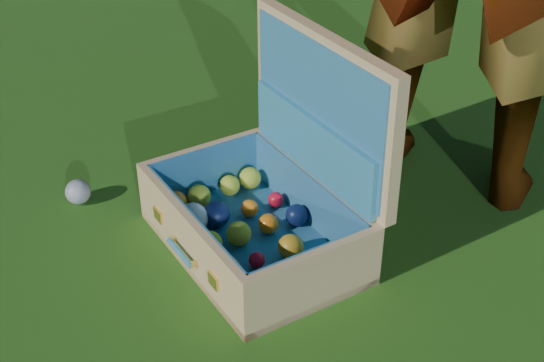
# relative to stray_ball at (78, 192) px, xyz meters

# --- Properties ---
(ground) EXTENTS (60.00, 60.00, 0.00)m
(ground) POSITION_rel_stray_ball_xyz_m (0.40, 0.03, -0.03)
(ground) COLOR #215114
(ground) RESTS_ON ground
(stray_ball) EXTENTS (0.07, 0.07, 0.07)m
(stray_ball) POSITION_rel_stray_ball_xyz_m (0.00, 0.00, 0.00)
(stray_ball) COLOR teal
(stray_ball) RESTS_ON ground
(suitcase) EXTENTS (0.62, 0.53, 0.51)m
(suitcase) POSITION_rel_stray_ball_xyz_m (0.50, 0.19, 0.11)
(suitcase) COLOR tan
(suitcase) RESTS_ON ground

